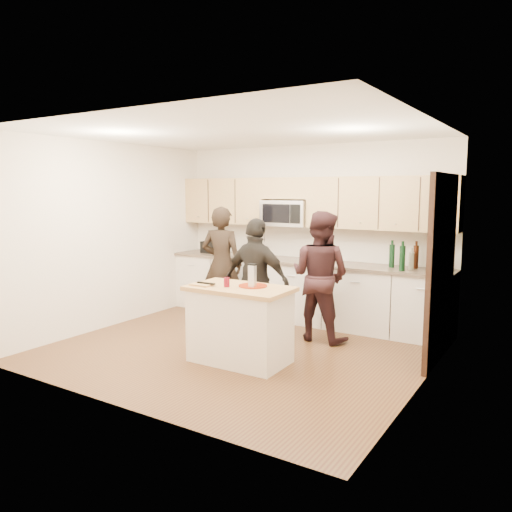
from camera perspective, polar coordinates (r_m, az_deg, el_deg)
The scene contains 21 objects.
floor at distance 6.45m, azimuth -1.89°, elevation -10.60°, with size 4.50×4.50×0.00m, color brown.
room_shell at distance 6.14m, azimuth -1.96°, elevation 4.94°, with size 4.52×4.02×2.71m.
back_cabinetry at distance 7.74m, azimuth 5.10°, elevation -3.93°, with size 4.50×0.66×0.94m.
upper_cabinetry at distance 7.71m, azimuth 5.94°, elevation 6.28°, with size 4.50×0.33×0.75m.
microwave at distance 7.84m, azimuth 3.54°, elevation 4.92°, with size 0.76×0.41×0.40m.
doorway at distance 6.16m, azimuth 20.52°, elevation -0.88°, with size 0.06×1.25×2.20m.
framed_picture at distance 7.26m, azimuth 20.13°, elevation 1.33°, with size 0.30×0.03×0.38m.
dish_towel at distance 8.00m, azimuth -1.56°, elevation -1.13°, with size 0.34×0.60×0.48m.
island at distance 5.88m, azimuth -1.85°, elevation -7.78°, with size 1.21×0.71×0.90m.
red_plate at distance 5.79m, azimuth -0.36°, elevation -3.42°, with size 0.33×0.33×0.02m, color #96280D.
box_grater at distance 5.68m, azimuth -0.43°, elevation -2.17°, with size 0.10×0.06×0.26m.
drink_glass at distance 5.76m, azimuth -3.37°, elevation -3.02°, with size 0.07×0.07×0.11m, color maroon.
cutting_board at distance 5.87m, azimuth -6.25°, elevation -3.28°, with size 0.25×0.16×0.02m, color tan.
tongs at distance 5.86m, azimuth -5.73°, elevation -3.10°, with size 0.24×0.03×0.02m, color black.
knife at distance 5.89m, azimuth -5.37°, elevation -3.11°, with size 0.18×0.02×0.01m, color silver.
toaster at distance 8.53m, azimuth -5.16°, elevation 1.01°, with size 0.32×0.20×0.20m.
bottle_cluster at distance 7.07m, azimuth 17.50°, elevation -0.00°, with size 0.64×0.40×0.40m.
orchid at distance 6.99m, azimuth 20.53°, elevation -0.03°, with size 0.22×0.18×0.41m, color #36722D.
woman_left at distance 7.60m, azimuth -3.93°, elevation -0.98°, with size 0.64×0.42×1.77m, color black.
woman_center at distance 6.72m, azimuth 7.32°, elevation -2.29°, with size 0.84×0.66×1.74m, color black.
woman_right at distance 6.50m, azimuth 0.06°, elevation -2.93°, with size 0.97×0.40×1.65m, color black.
Camera 1 is at (3.43, -5.08, 2.01)m, focal length 35.00 mm.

